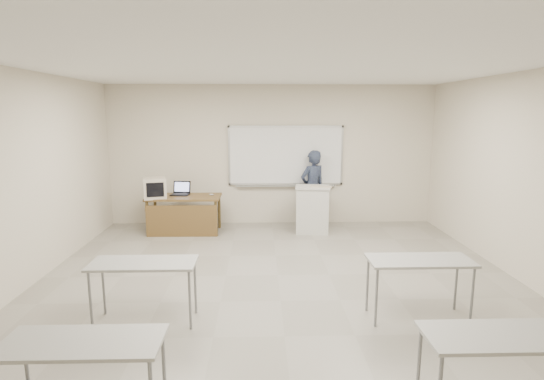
{
  "coord_description": "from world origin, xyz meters",
  "views": [
    {
      "loc": [
        -0.26,
        -5.16,
        2.41
      ],
      "look_at": [
        -0.05,
        2.2,
        1.07
      ],
      "focal_mm": 28.0,
      "sensor_mm": 36.0,
      "label": 1
    }
  ],
  "objects_px": {
    "instructor_desk": "(183,207)",
    "crt_monitor": "(155,188)",
    "podium": "(312,209)",
    "keyboard": "(321,187)",
    "mouse": "(212,195)",
    "laptop": "(180,192)",
    "presenter": "(313,188)",
    "whiteboard": "(286,156)"
  },
  "relations": [
    {
      "from": "instructor_desk",
      "to": "crt_monitor",
      "type": "height_order",
      "value": "crt_monitor"
    },
    {
      "from": "podium",
      "to": "keyboard",
      "type": "height_order",
      "value": "keyboard"
    },
    {
      "from": "instructor_desk",
      "to": "crt_monitor",
      "type": "relative_size",
      "value": 3.06
    },
    {
      "from": "mouse",
      "to": "laptop",
      "type": "bearing_deg",
      "value": -171.37
    },
    {
      "from": "instructor_desk",
      "to": "presenter",
      "type": "bearing_deg",
      "value": 13.52
    },
    {
      "from": "laptop",
      "to": "podium",
      "type": "bearing_deg",
      "value": 0.9
    },
    {
      "from": "podium",
      "to": "presenter",
      "type": "bearing_deg",
      "value": 89.99
    },
    {
      "from": "instructor_desk",
      "to": "crt_monitor",
      "type": "bearing_deg",
      "value": -178.04
    },
    {
      "from": "instructor_desk",
      "to": "laptop",
      "type": "distance_m",
      "value": 0.39
    },
    {
      "from": "laptop",
      "to": "mouse",
      "type": "xyz_separation_m",
      "value": [
        0.65,
        -0.11,
        -0.04
      ]
    },
    {
      "from": "keyboard",
      "to": "instructor_desk",
      "type": "bearing_deg",
      "value": -162.92
    },
    {
      "from": "mouse",
      "to": "podium",
      "type": "bearing_deg",
      "value": 13.86
    },
    {
      "from": "instructor_desk",
      "to": "podium",
      "type": "height_order",
      "value": "podium"
    },
    {
      "from": "whiteboard",
      "to": "mouse",
      "type": "height_order",
      "value": "whiteboard"
    },
    {
      "from": "whiteboard",
      "to": "presenter",
      "type": "bearing_deg",
      "value": -16.42
    },
    {
      "from": "instructor_desk",
      "to": "podium",
      "type": "distance_m",
      "value": 2.6
    },
    {
      "from": "keyboard",
      "to": "presenter",
      "type": "distance_m",
      "value": 0.74
    },
    {
      "from": "laptop",
      "to": "presenter",
      "type": "bearing_deg",
      "value": 13.38
    },
    {
      "from": "podium",
      "to": "mouse",
      "type": "bearing_deg",
      "value": -177.42
    },
    {
      "from": "podium",
      "to": "mouse",
      "type": "relative_size",
      "value": 10.58
    },
    {
      "from": "podium",
      "to": "laptop",
      "type": "bearing_deg",
      "value": -178.69
    },
    {
      "from": "keyboard",
      "to": "crt_monitor",
      "type": "bearing_deg",
      "value": -162.32
    },
    {
      "from": "podium",
      "to": "laptop",
      "type": "xyz_separation_m",
      "value": [
        -2.7,
        0.26,
        0.33
      ]
    },
    {
      "from": "crt_monitor",
      "to": "laptop",
      "type": "bearing_deg",
      "value": 17.77
    },
    {
      "from": "podium",
      "to": "mouse",
      "type": "height_order",
      "value": "podium"
    },
    {
      "from": "podium",
      "to": "laptop",
      "type": "distance_m",
      "value": 2.73
    },
    {
      "from": "presenter",
      "to": "crt_monitor",
      "type": "bearing_deg",
      "value": -17.57
    },
    {
      "from": "laptop",
      "to": "mouse",
      "type": "height_order",
      "value": "laptop"
    },
    {
      "from": "whiteboard",
      "to": "crt_monitor",
      "type": "distance_m",
      "value": 2.82
    },
    {
      "from": "mouse",
      "to": "crt_monitor",
      "type": "bearing_deg",
      "value": -152.93
    },
    {
      "from": "instructor_desk",
      "to": "mouse",
      "type": "distance_m",
      "value": 0.61
    },
    {
      "from": "laptop",
      "to": "keyboard",
      "type": "distance_m",
      "value": 2.88
    },
    {
      "from": "podium",
      "to": "crt_monitor",
      "type": "bearing_deg",
      "value": -172.79
    },
    {
      "from": "laptop",
      "to": "keyboard",
      "type": "relative_size",
      "value": 0.83
    },
    {
      "from": "laptop",
      "to": "presenter",
      "type": "height_order",
      "value": "presenter"
    },
    {
      "from": "laptop",
      "to": "presenter",
      "type": "xyz_separation_m",
      "value": [
        2.77,
        0.34,
        0.0
      ]
    },
    {
      "from": "whiteboard",
      "to": "instructor_desk",
      "type": "distance_m",
      "value": 2.43
    },
    {
      "from": "mouse",
      "to": "presenter",
      "type": "distance_m",
      "value": 2.17
    },
    {
      "from": "presenter",
      "to": "instructor_desk",
      "type": "bearing_deg",
      "value": -15.65
    },
    {
      "from": "whiteboard",
      "to": "instructor_desk",
      "type": "relative_size",
      "value": 1.69
    },
    {
      "from": "podium",
      "to": "whiteboard",
      "type": "bearing_deg",
      "value": 129.83
    },
    {
      "from": "laptop",
      "to": "mouse",
      "type": "relative_size",
      "value": 3.96
    }
  ]
}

